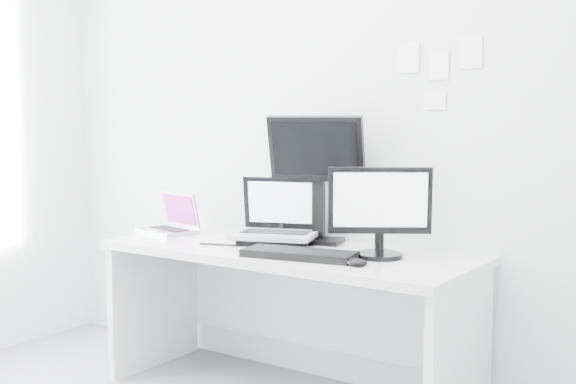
% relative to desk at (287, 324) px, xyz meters
% --- Properties ---
extents(back_wall, '(3.60, 0.00, 3.60)m').
position_rel_desk_xyz_m(back_wall, '(0.00, 0.35, 0.99)').
color(back_wall, silver).
rests_on(back_wall, ground).
extents(desk, '(1.80, 0.70, 0.73)m').
position_rel_desk_xyz_m(desk, '(0.00, 0.00, 0.00)').
color(desk, silver).
rests_on(desk, ground).
extents(macbook, '(0.34, 0.29, 0.23)m').
position_rel_desk_xyz_m(macbook, '(-0.79, 0.02, 0.48)').
color(macbook, silver).
rests_on(macbook, desk).
extents(speaker, '(0.13, 0.13, 0.19)m').
position_rel_desk_xyz_m(speaker, '(-0.21, 0.24, 0.46)').
color(speaker, black).
rests_on(speaker, desk).
extents(dell_laptop, '(0.47, 0.42, 0.33)m').
position_rel_desk_xyz_m(dell_laptop, '(-0.12, 0.07, 0.53)').
color(dell_laptop, '#9D9FA4').
rests_on(dell_laptop, desk).
extents(rear_monitor, '(0.50, 0.29, 0.64)m').
position_rel_desk_xyz_m(rear_monitor, '(0.03, 0.21, 0.69)').
color(rear_monitor, black).
rests_on(rear_monitor, desk).
extents(samsung_monitor, '(0.49, 0.42, 0.42)m').
position_rel_desk_xyz_m(samsung_monitor, '(0.47, 0.04, 0.57)').
color(samsung_monitor, black).
rests_on(samsung_monitor, desk).
extents(keyboard, '(0.53, 0.27, 0.03)m').
position_rel_desk_xyz_m(keyboard, '(0.18, -0.16, 0.38)').
color(keyboard, black).
rests_on(keyboard, desk).
extents(mouse, '(0.10, 0.07, 0.03)m').
position_rel_desk_xyz_m(mouse, '(0.48, -0.18, 0.38)').
color(mouse, black).
rests_on(mouse, desk).
extents(wall_note_0, '(0.10, 0.00, 0.14)m').
position_rel_desk_xyz_m(wall_note_0, '(0.45, 0.34, 1.26)').
color(wall_note_0, white).
rests_on(wall_note_0, back_wall).
extents(wall_note_1, '(0.09, 0.00, 0.13)m').
position_rel_desk_xyz_m(wall_note_1, '(0.60, 0.34, 1.22)').
color(wall_note_1, white).
rests_on(wall_note_1, back_wall).
extents(wall_note_2, '(0.10, 0.00, 0.14)m').
position_rel_desk_xyz_m(wall_note_2, '(0.75, 0.34, 1.26)').
color(wall_note_2, white).
rests_on(wall_note_2, back_wall).
extents(wall_note_3, '(0.11, 0.00, 0.08)m').
position_rel_desk_xyz_m(wall_note_3, '(0.58, 0.34, 1.05)').
color(wall_note_3, white).
rests_on(wall_note_3, back_wall).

